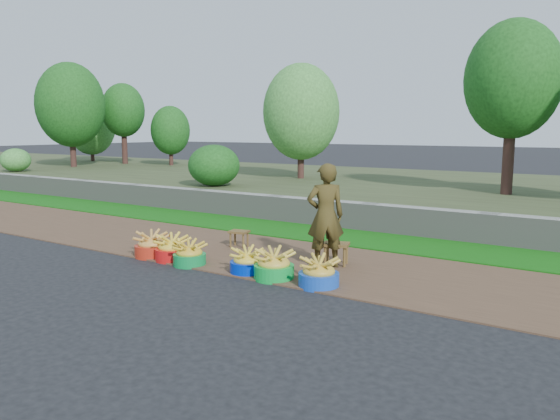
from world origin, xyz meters
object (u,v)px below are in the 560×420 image
Objects in this scene: basin_c at (189,255)px; stool_right at (336,247)px; basin_d at (247,262)px; basin_f at (319,274)px; stool_left at (239,234)px; basin_a at (152,246)px; vendor_woman at (326,216)px; basin_b at (172,249)px; basin_e at (274,266)px.

basin_c is 2.15m from stool_right.
basin_d is 1.09× the size of stool_right.
basin_d is at bearing 179.07° from basin_f.
stool_left is (-0.13, 1.34, 0.08)m from basin_c.
basin_a is 2.81m from vendor_woman.
stool_right is (2.67, 1.08, 0.10)m from basin_a.
vendor_woman is at bearing -11.18° from stool_left.
basin_f reaches higher than basin_c.
basin_b is 1.01× the size of basin_f.
basin_a is 1.47m from stool_left.
basin_a is 2.32m from basin_e.
basin_b reaches higher than stool_right.
basin_b is at bearing 169.13° from basin_c.
basin_b is 1.48× the size of stool_left.
stool_left is (-1.58, 1.26, 0.06)m from basin_e.
basin_d is (1.41, 0.02, -0.01)m from basin_b.
vendor_woman is (-0.08, -0.18, 0.49)m from stool_right.
basin_a is at bearing -157.94° from stool_right.
basin_c is 0.99m from basin_d.
stool_left is (-1.11, 1.23, 0.08)m from basin_d.
vendor_woman is at bearing 72.96° from basin_e.
basin_b is at bearing -179.87° from basin_f.
basin_c is at bearing -176.95° from basin_e.
basin_a is at bearing -179.97° from basin_e.
basin_a reaches higher than basin_b.
basin_a reaches higher than basin_f.
basin_e is at bearing 3.05° from basin_c.
vendor_woman is (1.72, 0.98, 0.60)m from basin_c.
basin_d is at bearing 0.99° from basin_a.
basin_a is 1.50× the size of stool_left.
basin_d is (1.85, 0.03, -0.02)m from basin_a.
vendor_woman reaches higher than stool_left.
basin_a is 1.01× the size of basin_b.
basin_b is 1.41m from basin_d.
basin_a is at bearing -22.60° from vendor_woman.
basin_c is at bearing -84.54° from stool_left.
vendor_woman reaches higher than basin_d.
basin_f reaches higher than stool_right.
basin_b is 2.41m from vendor_woman.
basin_e reaches higher than basin_b.
basin_b is 2.48m from stool_right.
basin_c is at bearing -173.70° from basin_d.
basin_f is 1.14m from vendor_woman.
basin_e is at bearing -0.19° from basin_b.
basin_c is 2.13m from basin_f.
basin_e is 0.68m from basin_f.
stool_right is at bearing 32.73° from basin_c.
basin_d is at bearing 176.24° from basin_e.
basin_b is 2.56m from basin_f.
vendor_woman is (1.85, -0.37, 0.53)m from stool_left.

